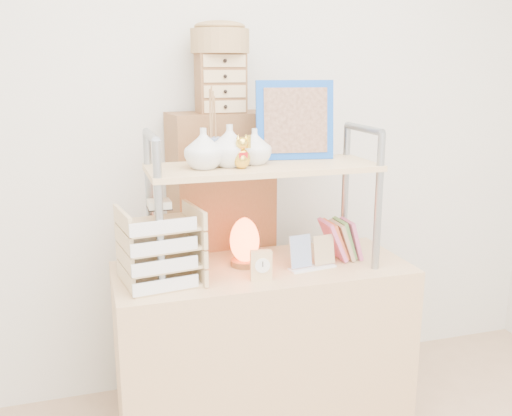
{
  "coord_description": "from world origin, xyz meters",
  "views": [
    {
      "loc": [
        -0.67,
        -0.9,
        1.54
      ],
      "look_at": [
        -0.03,
        1.2,
        1.0
      ],
      "focal_mm": 40.0,
      "sensor_mm": 36.0,
      "label": 1
    }
  ],
  "objects_px": {
    "desk": "(263,350)",
    "salt_lamp": "(244,242)",
    "cabinet": "(222,258)",
    "letter_tray": "(161,251)"
  },
  "relations": [
    {
      "from": "desk",
      "to": "salt_lamp",
      "type": "relative_size",
      "value": 5.93
    },
    {
      "from": "cabinet",
      "to": "salt_lamp",
      "type": "height_order",
      "value": "cabinet"
    },
    {
      "from": "cabinet",
      "to": "salt_lamp",
      "type": "bearing_deg",
      "value": -92.84
    },
    {
      "from": "desk",
      "to": "letter_tray",
      "type": "bearing_deg",
      "value": -171.53
    },
    {
      "from": "desk",
      "to": "cabinet",
      "type": "relative_size",
      "value": 0.89
    },
    {
      "from": "salt_lamp",
      "to": "letter_tray",
      "type": "bearing_deg",
      "value": -164.15
    },
    {
      "from": "letter_tray",
      "to": "salt_lamp",
      "type": "distance_m",
      "value": 0.37
    },
    {
      "from": "letter_tray",
      "to": "desk",
      "type": "bearing_deg",
      "value": 8.47
    },
    {
      "from": "salt_lamp",
      "to": "desk",
      "type": "bearing_deg",
      "value": -29.03
    },
    {
      "from": "cabinet",
      "to": "salt_lamp",
      "type": "xyz_separation_m",
      "value": [
        0.02,
        -0.33,
        0.18
      ]
    }
  ]
}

